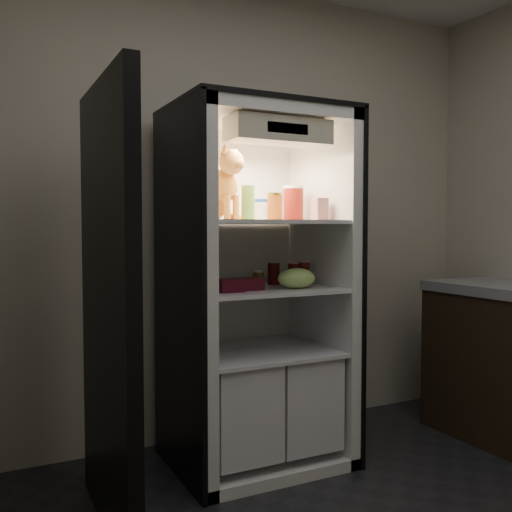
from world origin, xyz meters
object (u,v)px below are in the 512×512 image
at_px(soda_can_a, 274,273).
at_px(mayo_tub, 262,210).
at_px(parmesan_shaker, 248,203).
at_px(soda_can_c, 303,273).
at_px(condiment_jar, 258,278).
at_px(soda_can_b, 294,274).
at_px(refrigerator, 254,313).
at_px(grape_bag, 297,278).
at_px(salsa_jar, 275,207).
at_px(tabby_cat, 217,192).
at_px(pepper_jar, 293,203).
at_px(cream_carton, 320,209).
at_px(berry_box_left, 229,285).
at_px(berry_box_right, 249,284).

bearing_deg(soda_can_a, mayo_tub, 138.66).
height_order(parmesan_shaker, mayo_tub, parmesan_shaker).
xyz_separation_m(soda_can_c, condiment_jar, (-0.24, 0.07, -0.02)).
distance_m(mayo_tub, soda_can_b, 0.39).
height_order(refrigerator, grape_bag, refrigerator).
bearing_deg(salsa_jar, grape_bag, -71.47).
relative_size(parmesan_shaker, condiment_jar, 2.21).
relative_size(soda_can_a, condiment_jar, 1.50).
distance_m(refrigerator, soda_can_c, 0.35).
bearing_deg(salsa_jar, tabby_cat, 164.61).
distance_m(tabby_cat, mayo_tub, 0.30).
distance_m(refrigerator, pepper_jar, 0.65).
distance_m(cream_carton, berry_box_left, 0.65).
relative_size(cream_carton, berry_box_right, 1.00).
distance_m(grape_bag, berry_box_right, 0.25).
distance_m(parmesan_shaker, condiment_jar, 0.41).
xyz_separation_m(tabby_cat, pepper_jar, (0.45, -0.01, -0.05)).
bearing_deg(soda_can_b, grape_bag, -115.78).
xyz_separation_m(pepper_jar, condiment_jar, (-0.23, -0.02, -0.40)).
xyz_separation_m(soda_can_a, soda_can_c, (0.13, -0.09, 0.00)).
relative_size(tabby_cat, berry_box_left, 3.17).
bearing_deg(parmesan_shaker, soda_can_c, -7.56).
relative_size(mayo_tub, berry_box_right, 0.99).
bearing_deg(soda_can_b, berry_box_left, -163.38).
bearing_deg(soda_can_c, condiment_jar, 164.34).
bearing_deg(pepper_jar, mayo_tub, 164.84).
distance_m(pepper_jar, cream_carton, 0.21).
height_order(soda_can_b, soda_can_c, soda_can_c).
distance_m(mayo_tub, cream_carton, 0.33).
height_order(cream_carton, berry_box_left, cream_carton).
xyz_separation_m(grape_bag, berry_box_left, (-0.38, 0.01, -0.02)).
xyz_separation_m(parmesan_shaker, condiment_jar, (0.07, 0.03, -0.40)).
bearing_deg(pepper_jar, tabby_cat, 178.87).
relative_size(tabby_cat, salsa_jar, 2.67).
distance_m(salsa_jar, condiment_jar, 0.39).
distance_m(parmesan_shaker, pepper_jar, 0.31).
relative_size(refrigerator, cream_carton, 16.10).
distance_m(mayo_tub, berry_box_right, 0.47).
bearing_deg(parmesan_shaker, cream_carton, -23.91).
bearing_deg(salsa_jar, soda_can_a, 65.50).
bearing_deg(refrigerator, soda_can_b, -15.91).
bearing_deg(soda_can_c, grape_bag, -132.69).
bearing_deg(soda_can_c, berry_box_left, -166.40).
xyz_separation_m(tabby_cat, soda_can_b, (0.41, -0.08, -0.43)).
xyz_separation_m(refrigerator, cream_carton, (0.29, -0.18, 0.56)).
xyz_separation_m(parmesan_shaker, berry_box_right, (-0.05, -0.12, -0.41)).
height_order(mayo_tub, salsa_jar, salsa_jar).
bearing_deg(berry_box_left, cream_carton, 0.95).
distance_m(cream_carton, grape_bag, 0.39).
relative_size(pepper_jar, soda_can_b, 1.57).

